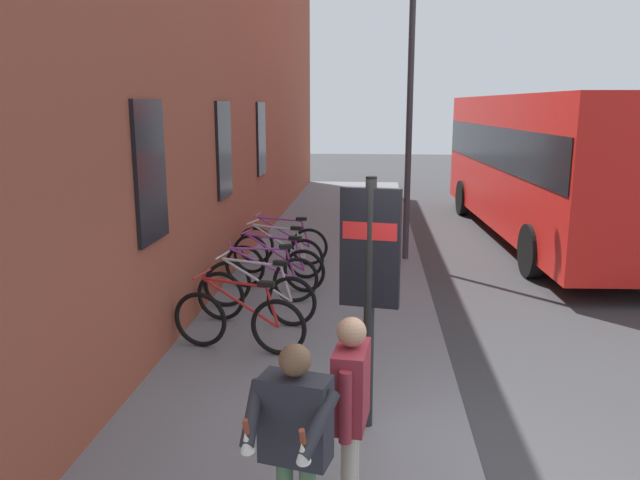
{
  "coord_description": "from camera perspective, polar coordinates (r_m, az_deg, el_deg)",
  "views": [
    {
      "loc": [
        -4.8,
        0.97,
        3.14
      ],
      "look_at": [
        2.95,
        1.64,
        1.44
      ],
      "focal_mm": 34.84,
      "sensor_mm": 36.0,
      "label": 1
    }
  ],
  "objects": [
    {
      "name": "bicycle_far_end",
      "position": [
        11.15,
        -3.89,
        -1.36
      ],
      "size": [
        0.61,
        1.73,
        0.97
      ],
      "color": "black",
      "rests_on": "sidewalk_pavement"
    },
    {
      "name": "ground",
      "position": [
        11.42,
        14.69,
        -4.06
      ],
      "size": [
        60.0,
        60.0,
        0.0
      ],
      "primitive_type": "plane",
      "color": "#38383A"
    },
    {
      "name": "station_facade",
      "position": [
        14.11,
        -6.92,
        15.93
      ],
      "size": [
        22.0,
        0.65,
        8.11
      ],
      "color": "brown",
      "rests_on": "ground"
    },
    {
      "name": "city_bus",
      "position": [
        15.42,
        19.98,
        7.04
      ],
      "size": [
        10.61,
        3.05,
        3.35
      ],
      "color": "red",
      "rests_on": "ground"
    },
    {
      "name": "transit_info_sign",
      "position": [
        5.67,
        4.6,
        -2.24
      ],
      "size": [
        0.18,
        0.56,
        2.4
      ],
      "color": "black",
      "rests_on": "sidewalk_pavement"
    },
    {
      "name": "bicycle_leaning_wall",
      "position": [
        11.96,
        -3.43,
        -0.41
      ],
      "size": [
        0.48,
        1.77,
        0.97
      ],
      "color": "black",
      "rests_on": "sidewalk_pavement"
    },
    {
      "name": "bicycle_mid_rack",
      "position": [
        8.77,
        -5.88,
        -5.2
      ],
      "size": [
        0.48,
        1.76,
        0.97
      ],
      "color": "black",
      "rests_on": "sidewalk_pavement"
    },
    {
      "name": "bicycle_nearest_sign",
      "position": [
        10.33,
        -4.2,
        -2.47
      ],
      "size": [
        0.54,
        1.75,
        0.97
      ],
      "color": "black",
      "rests_on": "sidewalk_pavement"
    },
    {
      "name": "street_lamp",
      "position": [
        12.24,
        8.28,
        13.23
      ],
      "size": [
        0.28,
        0.28,
        5.51
      ],
      "color": "#333338",
      "rests_on": "sidewalk_pavement"
    },
    {
      "name": "sidewalk_pavement",
      "position": [
        13.19,
        1.39,
        -1.19
      ],
      "size": [
        24.0,
        3.5,
        0.12
      ],
      "primitive_type": "cube",
      "color": "slate",
      "rests_on": "ground"
    },
    {
      "name": "pedestrian_near_bus",
      "position": [
        4.59,
        2.85,
        -14.37
      ],
      "size": [
        0.6,
        0.27,
        1.57
      ],
      "color": "#B2A599",
      "rests_on": "sidewalk_pavement"
    },
    {
      "name": "bicycle_beside_lamp",
      "position": [
        9.58,
        -5.29,
        -3.67
      ],
      "size": [
        0.65,
        1.72,
        0.97
      ],
      "color": "black",
      "rests_on": "sidewalk_pavement"
    },
    {
      "name": "bicycle_under_window",
      "position": [
        7.84,
        -7.43,
        -7.4
      ],
      "size": [
        0.52,
        1.75,
        0.97
      ],
      "color": "black",
      "rests_on": "sidewalk_pavement"
    },
    {
      "name": "tourist_with_hotdogs",
      "position": [
        4.15,
        -2.37,
        -17.35
      ],
      "size": [
        0.62,
        0.61,
        1.56
      ],
      "color": "#4C724C",
      "rests_on": "sidewalk_pavement"
    }
  ]
}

